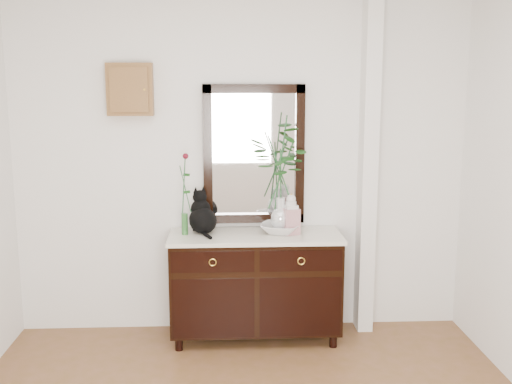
{
  "coord_description": "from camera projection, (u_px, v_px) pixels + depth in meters",
  "views": [
    {
      "loc": [
        -0.12,
        -2.74,
        2.0
      ],
      "look_at": [
        0.1,
        1.63,
        1.2
      ],
      "focal_mm": 42.0,
      "sensor_mm": 36.0,
      "label": 1
    }
  ],
  "objects": [
    {
      "name": "pilaster",
      "position": [
        368.0,
        166.0,
        4.73
      ],
      "size": [
        0.12,
        0.2,
        2.7
      ],
      "primitive_type": "cube",
      "color": "silver",
      "rests_on": "ground"
    },
    {
      "name": "ginger_jar",
      "position": [
        291.0,
        214.0,
        4.6
      ],
      "size": [
        0.14,
        0.14,
        0.32
      ],
      "primitive_type": null,
      "rotation": [
        0.0,
        0.0,
        0.23
      ],
      "color": "silver",
      "rests_on": "sideboard"
    },
    {
      "name": "vase_branches",
      "position": [
        281.0,
        173.0,
        4.56
      ],
      "size": [
        0.51,
        0.51,
        0.91
      ],
      "primitive_type": null,
      "rotation": [
        0.0,
        0.0,
        0.2
      ],
      "color": "silver",
      "rests_on": "lotus_bowl"
    },
    {
      "name": "sideboard",
      "position": [
        255.0,
        281.0,
        4.68
      ],
      "size": [
        1.33,
        0.52,
        0.82
      ],
      "color": "black",
      "rests_on": "ground"
    },
    {
      "name": "cat",
      "position": [
        203.0,
        212.0,
        4.62
      ],
      "size": [
        0.33,
        0.36,
        0.34
      ],
      "primitive_type": null,
      "rotation": [
        0.0,
        0.0,
        0.38
      ],
      "color": "black",
      "rests_on": "sideboard"
    },
    {
      "name": "key_cabinet",
      "position": [
        130.0,
        89.0,
        4.57
      ],
      "size": [
        0.35,
        0.1,
        0.4
      ],
      "primitive_type": "cube",
      "color": "brown",
      "rests_on": "wall_back"
    },
    {
      "name": "lotus_bowl",
      "position": [
        280.0,
        228.0,
        4.64
      ],
      "size": [
        0.38,
        0.38,
        0.07
      ],
      "primitive_type": "imported",
      "rotation": [
        0.0,
        0.0,
        -0.3
      ],
      "color": "silver",
      "rests_on": "sideboard"
    },
    {
      "name": "wall_back",
      "position": [
        241.0,
        166.0,
        4.76
      ],
      "size": [
        3.6,
        0.04,
        2.7
      ],
      "primitive_type": "cube",
      "color": "silver",
      "rests_on": "ground"
    },
    {
      "name": "bud_vase_rose",
      "position": [
        184.0,
        194.0,
        4.55
      ],
      "size": [
        0.09,
        0.09,
        0.64
      ],
      "primitive_type": null,
      "rotation": [
        0.0,
        0.0,
        0.13
      ],
      "color": "#2E652C",
      "rests_on": "sideboard"
    },
    {
      "name": "wall_mirror",
      "position": [
        254.0,
        155.0,
        4.74
      ],
      "size": [
        0.8,
        0.06,
        1.1
      ],
      "color": "black",
      "rests_on": "wall_back"
    }
  ]
}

